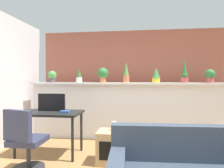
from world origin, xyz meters
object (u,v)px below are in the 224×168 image
(potted_plant_4, at_px, (156,75))
(vase_on_shelf, at_px, (114,126))
(potted_plant_5, at_px, (185,73))
(potted_plant_1, at_px, (79,76))
(side_cube_shelf, at_px, (110,147))
(book_on_desk, at_px, (65,112))
(tv_monitor, at_px, (52,102))
(desk, at_px, (49,117))
(potted_plant_3, at_px, (126,73))
(potted_plant_6, at_px, (210,75))
(potted_plant_0, at_px, (52,76))
(potted_plant_2, at_px, (103,74))
(office_chair, at_px, (25,146))

(potted_plant_4, distance_m, vase_on_shelf, 1.60)
(potted_plant_5, bearing_deg, potted_plant_1, 178.90)
(potted_plant_4, xyz_separation_m, side_cube_shelf, (-0.81, -1.17, -1.16))
(book_on_desk, bearing_deg, tv_monitor, 152.81)
(desk, distance_m, tv_monitor, 0.25)
(potted_plant_3, xyz_separation_m, potted_plant_6, (1.70, -0.00, -0.06))
(potted_plant_0, height_order, vase_on_shelf, potted_plant_0)
(potted_plant_2, height_order, side_cube_shelf, potted_plant_2)
(potted_plant_6, relative_size, side_cube_shelf, 0.55)
(desk, height_order, book_on_desk, book_on_desk)
(potted_plant_6, height_order, desk, potted_plant_6)
(office_chair, distance_m, side_cube_shelf, 1.25)
(potted_plant_5, distance_m, office_chair, 3.19)
(potted_plant_5, bearing_deg, potted_plant_4, 177.59)
(potted_plant_1, relative_size, tv_monitor, 0.62)
(potted_plant_3, xyz_separation_m, vase_on_shelf, (-0.13, -1.12, -0.88))
(potted_plant_6, bearing_deg, potted_plant_2, 178.60)
(potted_plant_0, bearing_deg, potted_plant_5, -0.27)
(potted_plant_1, xyz_separation_m, potted_plant_3, (1.05, -0.03, 0.07))
(potted_plant_3, xyz_separation_m, potted_plant_5, (1.20, -0.01, -0.01))
(potted_plant_3, xyz_separation_m, side_cube_shelf, (-0.18, -1.16, -1.20))
(potted_plant_3, bearing_deg, office_chair, -127.87)
(potted_plant_3, bearing_deg, desk, -143.14)
(side_cube_shelf, bearing_deg, book_on_desk, 171.30)
(potted_plant_5, height_order, vase_on_shelf, potted_plant_5)
(potted_plant_2, relative_size, tv_monitor, 0.66)
(potted_plant_4, relative_size, tv_monitor, 0.64)
(potted_plant_1, height_order, potted_plant_6, potted_plant_1)
(desk, xyz_separation_m, book_on_desk, (0.31, -0.08, 0.10))
(potted_plant_1, bearing_deg, office_chair, -98.67)
(potted_plant_1, xyz_separation_m, book_on_desk, (0.08, -1.07, -0.61))
(potted_plant_3, relative_size, book_on_desk, 2.80)
(potted_plant_2, xyz_separation_m, tv_monitor, (-0.77, -0.93, -0.53))
(side_cube_shelf, bearing_deg, potted_plant_5, 39.75)
(potted_plant_2, xyz_separation_m, office_chair, (-0.79, -1.73, -1.05))
(potted_plant_4, bearing_deg, book_on_desk, -146.60)
(potted_plant_2, distance_m, vase_on_shelf, 1.50)
(potted_plant_4, bearing_deg, vase_on_shelf, -123.82)
(potted_plant_0, distance_m, potted_plant_6, 3.36)
(potted_plant_0, bearing_deg, potted_plant_6, -0.10)
(potted_plant_1, height_order, desk, potted_plant_1)
(potted_plant_1, distance_m, office_chair, 2.00)
(vase_on_shelf, height_order, book_on_desk, book_on_desk)
(side_cube_shelf, xyz_separation_m, book_on_desk, (-0.79, 0.12, 0.52))
(desk, relative_size, tv_monitor, 2.23)
(potted_plant_0, height_order, desk, potted_plant_0)
(potted_plant_4, relative_size, potted_plant_6, 1.15)
(potted_plant_6, xyz_separation_m, tv_monitor, (-2.98, -0.88, -0.49))
(potted_plant_3, relative_size, tv_monitor, 0.89)
(potted_plant_0, distance_m, tv_monitor, 1.08)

